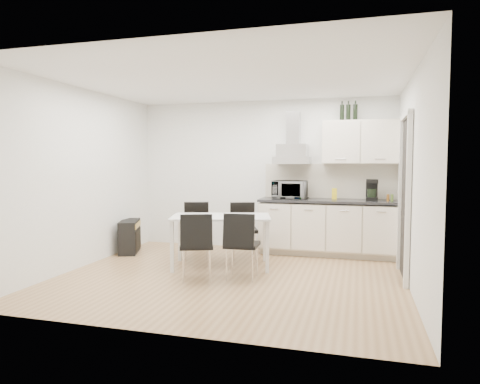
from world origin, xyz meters
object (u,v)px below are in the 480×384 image
Objects in this scene: chair_far_right at (244,231)px; floor_speaker at (200,236)px; dining_table at (221,221)px; chair_near_right at (242,245)px; kitchenette at (330,205)px; chair_far_left at (196,230)px; guitar_amp at (130,236)px; chair_near_left at (197,246)px.

floor_speaker is at bearing -57.97° from chair_far_right.
chair_near_right is at bearing -64.29° from dining_table.
floor_speaker is (-2.34, 0.17, -0.66)m from kitchenette.
chair_far_right is 1.21m from chair_near_right.
chair_far_right is 1.33m from floor_speaker.
chair_far_left is 1.46m from chair_near_right.
dining_table is 0.69m from chair_far_right.
dining_table is 1.92m from guitar_amp.
guitar_amp reaches higher than floor_speaker.
chair_far_left reaches higher than floor_speaker.
kitchenette is at bearing 31.00° from chair_near_left.
floor_speaker is at bearing 88.98° from chair_near_left.
chair_near_right reaches higher than guitar_amp.
guitar_amp is at bearing -17.92° from chair_far_right.
chair_far_left is at bearing 125.28° from dining_table.
chair_far_right is 2.60× the size of floor_speaker.
chair_near_right is at bearing -119.39° from kitchenette.
kitchenette is 3.40m from guitar_amp.
floor_speaker is (-1.33, 1.95, -0.27)m from chair_near_right.
chair_far_left is (-2.05, -0.77, -0.39)m from kitchenette.
chair_near_left is (-0.26, -1.37, 0.00)m from chair_far_right.
chair_near_right is at bearing -59.04° from floor_speaker.
chair_near_right reaches higher than floor_speaker.
chair_far_right reaches higher than dining_table.
chair_far_left is at bearing -76.01° from floor_speaker.
kitchenette reaches higher than chair_far_left.
dining_table is 1.79× the size of chair_near_left.
kitchenette is 2.86× the size of chair_far_left.
kitchenette is at bearing 25.07° from dining_table.
floor_speaker is (-0.78, 2.16, -0.27)m from chair_near_left.
chair_far_right is (0.17, 0.63, -0.23)m from dining_table.
chair_far_left is (-0.57, 0.48, -0.23)m from dining_table.
dining_table is 1.79× the size of chair_far_left.
chair_far_right and chair_near_right have the same top height.
guitar_amp is (-1.97, -0.11, -0.16)m from chair_far_right.
chair_far_left is 1.00× the size of chair_far_right.
floor_speaker is (-0.29, 0.93, -0.27)m from chair_far_left.
guitar_amp is at bearing 151.58° from chair_near_right.
dining_table is 4.67× the size of floor_speaker.
chair_near_right is (-1.01, -1.79, -0.39)m from kitchenette.
dining_table is (-1.48, -1.24, -0.16)m from kitchenette.
kitchenette is 3.54× the size of guitar_amp.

